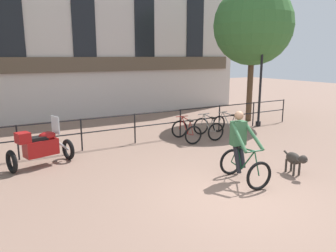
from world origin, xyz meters
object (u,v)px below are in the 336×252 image
cyclist_with_bike (242,150)px  parked_bicycle_mid_left (208,128)px  street_lamp (261,71)px  parked_bicycle_near_lamp (186,131)px  parked_bicycle_mid_right (228,125)px  dog (295,159)px  parked_motorcycle (40,147)px

cyclist_with_bike → parked_bicycle_mid_left: size_ratio=1.45×
cyclist_with_bike → street_lamp: street_lamp is taller
parked_bicycle_near_lamp → cyclist_with_bike: bearing=81.9°
parked_bicycle_mid_left → parked_bicycle_near_lamp: bearing=5.8°
cyclist_with_bike → parked_bicycle_mid_right: bearing=59.9°
parked_bicycle_near_lamp → parked_bicycle_mid_left: (0.98, 0.00, 0.00)m
dog → parked_bicycle_mid_left: parked_bicycle_mid_left is taller
cyclist_with_bike → street_lamp: size_ratio=0.40×
parked_motorcycle → parked_bicycle_near_lamp: parked_motorcycle is taller
cyclist_with_bike → street_lamp: bearing=47.9°
parked_bicycle_mid_left → street_lamp: (3.16, 0.56, 2.01)m
parked_bicycle_mid_left → cyclist_with_bike: bearing=69.3°
cyclist_with_bike → dog: bearing=-9.1°
cyclist_with_bike → parked_bicycle_near_lamp: size_ratio=1.45×
parked_bicycle_mid_right → dog: bearing=66.1°
dog → parked_bicycle_near_lamp: parked_bicycle_near_lamp is taller
dog → parked_bicycle_mid_left: (0.45, 4.27, -0.05)m
parked_bicycle_mid_right → street_lamp: (2.17, 0.56, 2.01)m
cyclist_with_bike → parked_bicycle_mid_right: (2.90, 3.84, -0.41)m
dog → parked_motorcycle: parked_motorcycle is taller
cyclist_with_bike → parked_motorcycle: cyclist_with_bike is taller
cyclist_with_bike → parked_bicycle_mid_left: (1.92, 3.84, -0.41)m
parked_motorcycle → parked_bicycle_mid_right: 6.96m
parked_bicycle_near_lamp → parked_bicycle_mid_right: (1.97, -0.00, 0.00)m
parked_bicycle_near_lamp → parked_bicycle_mid_right: bearing=-174.5°
parked_motorcycle → parked_bicycle_mid_left: (5.97, 0.27, -0.20)m
parked_motorcycle → parked_bicycle_mid_right: bearing=-102.2°
parked_motorcycle → street_lamp: size_ratio=0.43×
parked_motorcycle → street_lamp: (9.13, 0.83, 1.80)m
parked_motorcycle → parked_bicycle_mid_right: (6.95, 0.27, -0.20)m
parked_motorcycle → street_lamp: 9.34m
dog → street_lamp: bearing=66.3°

